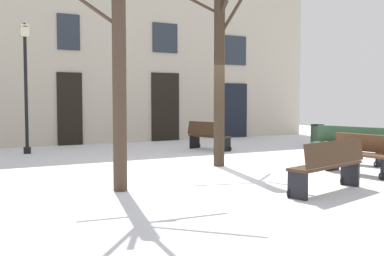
# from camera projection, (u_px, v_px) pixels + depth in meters

# --- Properties ---
(ground_plane) EXTENTS (29.03, 29.03, 0.00)m
(ground_plane) POSITION_uv_depth(u_px,v_px,m) (222.00, 169.00, 10.79)
(ground_plane) COLOR white
(building_facade) EXTENTS (18.15, 0.60, 7.94)m
(building_facade) POSITION_uv_depth(u_px,v_px,m) (115.00, 38.00, 17.35)
(building_facade) COLOR #BCB29E
(building_facade) RESTS_ON ground
(tree_foreground) EXTENTS (2.19, 2.02, 5.47)m
(tree_foreground) POSITION_uv_depth(u_px,v_px,m) (220.00, 54.00, 11.16)
(tree_foreground) COLOR #382B1E
(tree_foreground) RESTS_ON ground
(tree_center) EXTENTS (2.42, 2.05, 5.53)m
(tree_center) POSITION_uv_depth(u_px,v_px,m) (120.00, 44.00, 8.08)
(tree_center) COLOR #423326
(tree_center) RESTS_ON ground
(streetlamp) EXTENTS (0.30, 0.30, 3.98)m
(streetlamp) POSITION_uv_depth(u_px,v_px,m) (26.00, 74.00, 13.79)
(streetlamp) COLOR black
(streetlamp) RESTS_ON ground
(litter_bin) EXTENTS (0.49, 0.49, 0.77)m
(litter_bin) POSITION_uv_depth(u_px,v_px,m) (317.00, 135.00, 16.31)
(litter_bin) COLOR #2D3D2D
(litter_bin) RESTS_ON ground
(bench_by_litter_bin) EXTENTS (1.93, 0.89, 0.94)m
(bench_by_litter_bin) POSITION_uv_depth(u_px,v_px,m) (329.00, 165.00, 8.06)
(bench_by_litter_bin) COLOR #3D2819
(bench_by_litter_bin) RESTS_ON ground
(bench_far_corner) EXTENTS (0.64, 1.59, 0.90)m
(bench_far_corner) POSITION_uv_depth(u_px,v_px,m) (360.00, 154.00, 10.02)
(bench_far_corner) COLOR #51331E
(bench_far_corner) RESTS_ON ground
(bench_facing_shops) EXTENTS (0.92, 1.62, 0.94)m
(bench_facing_shops) POSITION_uv_depth(u_px,v_px,m) (208.00, 136.00, 14.90)
(bench_facing_shops) COLOR #3D2819
(bench_facing_shops) RESTS_ON ground
(bench_near_center_tree) EXTENTS (0.95, 1.95, 0.96)m
(bench_near_center_tree) POSITION_uv_depth(u_px,v_px,m) (348.00, 144.00, 11.83)
(bench_near_center_tree) COLOR #2D4C33
(bench_near_center_tree) RESTS_ON ground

